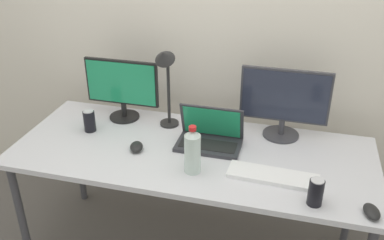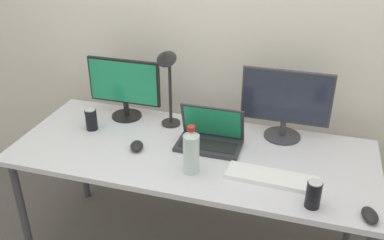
% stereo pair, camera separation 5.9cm
% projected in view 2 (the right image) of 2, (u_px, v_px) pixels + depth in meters
% --- Properties ---
extents(wall_back, '(7.00, 0.08, 2.60)m').
position_uv_depth(wall_back, '(221.00, 18.00, 2.50)').
color(wall_back, silver).
rests_on(wall_back, ground).
extents(work_desk, '(1.90, 0.77, 0.74)m').
position_uv_depth(work_desk, '(192.00, 159.00, 2.29)').
color(work_desk, '#424247').
rests_on(work_desk, ground).
extents(monitor_left, '(0.44, 0.18, 0.37)m').
position_uv_depth(monitor_left, '(124.00, 86.00, 2.51)').
color(monitor_left, black).
rests_on(monitor_left, work_desk).
extents(monitor_center, '(0.48, 0.20, 0.39)m').
position_uv_depth(monitor_center, '(286.00, 102.00, 2.28)').
color(monitor_center, '#38383D').
rests_on(monitor_center, work_desk).
extents(laptop_silver, '(0.34, 0.21, 0.22)m').
position_uv_depth(laptop_silver, '(210.00, 136.00, 2.29)').
color(laptop_silver, '#2D2D33').
rests_on(laptop_silver, work_desk).
extents(keyboard_main, '(0.43, 0.15, 0.02)m').
position_uv_depth(keyboard_main, '(272.00, 177.00, 2.02)').
color(keyboard_main, white).
rests_on(keyboard_main, work_desk).
extents(mouse_by_keyboard, '(0.10, 0.12, 0.04)m').
position_uv_depth(mouse_by_keyboard, '(137.00, 146.00, 2.26)').
color(mouse_by_keyboard, black).
rests_on(mouse_by_keyboard, work_desk).
extents(mouse_by_laptop, '(0.09, 0.12, 0.03)m').
position_uv_depth(mouse_by_laptop, '(370.00, 215.00, 1.77)').
color(mouse_by_laptop, black).
rests_on(mouse_by_laptop, work_desk).
extents(water_bottle, '(0.08, 0.08, 0.25)m').
position_uv_depth(water_bottle, '(191.00, 151.00, 2.03)').
color(water_bottle, silver).
rests_on(water_bottle, work_desk).
extents(soda_can_near_keyboard, '(0.07, 0.07, 0.13)m').
position_uv_depth(soda_can_near_keyboard, '(91.00, 119.00, 2.43)').
color(soda_can_near_keyboard, black).
rests_on(soda_can_near_keyboard, work_desk).
extents(soda_can_by_laptop, '(0.07, 0.07, 0.13)m').
position_uv_depth(soda_can_by_laptop, '(313.00, 194.00, 1.82)').
color(soda_can_by_laptop, black).
rests_on(soda_can_by_laptop, work_desk).
extents(desk_lamp, '(0.11, 0.18, 0.50)m').
position_uv_depth(desk_lamp, '(167.00, 72.00, 2.32)').
color(desk_lamp, black).
rests_on(desk_lamp, work_desk).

